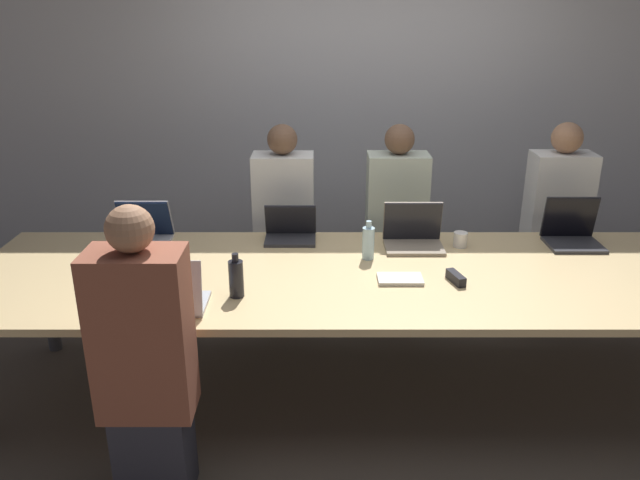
% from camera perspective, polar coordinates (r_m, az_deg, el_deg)
% --- Properties ---
extents(ground_plane, '(24.00, 24.00, 0.00)m').
position_cam_1_polar(ground_plane, '(3.76, 5.39, -13.38)').
color(ground_plane, brown).
extents(curtain_wall, '(12.00, 0.06, 2.80)m').
position_cam_1_polar(curtain_wall, '(4.88, 4.21, 12.41)').
color(curtain_wall, '#ADADB2').
rests_on(curtain_wall, ground_plane).
extents(conference_table, '(4.48, 1.27, 0.74)m').
position_cam_1_polar(conference_table, '(3.42, 5.78, -3.69)').
color(conference_table, '#D6B77F').
rests_on(conference_table, ground_plane).
extents(laptop_far_left, '(0.32, 0.27, 0.26)m').
position_cam_1_polar(laptop_far_left, '(3.93, -15.57, 0.87)').
color(laptop_far_left, '#B7B7BC').
rests_on(laptop_far_left, conference_table).
extents(laptop_far_center, '(0.35, 0.26, 0.26)m').
position_cam_1_polar(laptop_far_center, '(3.77, 8.71, 0.53)').
color(laptop_far_center, gray).
rests_on(laptop_far_center, conference_table).
extents(person_far_center, '(0.40, 0.24, 1.39)m').
position_cam_1_polar(person_far_center, '(4.26, 7.11, 0.93)').
color(person_far_center, '#2D2D38').
rests_on(person_far_center, ground_plane).
extents(cup_far_center, '(0.08, 0.08, 0.09)m').
position_cam_1_polar(cup_far_center, '(3.82, 12.91, 0.02)').
color(cup_far_center, white).
rests_on(cup_far_center, conference_table).
extents(bottle_far_center, '(0.07, 0.07, 0.23)m').
position_cam_1_polar(bottle_far_center, '(3.54, 4.64, -0.24)').
color(bottle_far_center, '#ADD1E0').
rests_on(bottle_far_center, conference_table).
extents(laptop_far_midleft, '(0.31, 0.22, 0.22)m').
position_cam_1_polar(laptop_far_midleft, '(3.83, -2.53, 0.94)').
color(laptop_far_midleft, '#333338').
rests_on(laptop_far_midleft, conference_table).
extents(person_far_midleft, '(0.40, 0.24, 1.39)m').
position_cam_1_polar(person_far_midleft, '(4.23, -3.09, 0.91)').
color(person_far_midleft, '#2D2D38').
rests_on(person_far_midleft, ground_plane).
extents(laptop_far_right, '(0.32, 0.27, 0.28)m').
position_cam_1_polar(laptop_far_right, '(4.06, 22.23, 0.77)').
color(laptop_far_right, '#333338').
rests_on(laptop_far_right, conference_table).
extents(person_far_right, '(0.40, 0.24, 1.40)m').
position_cam_1_polar(person_far_right, '(4.55, 20.84, 1.03)').
color(person_far_right, '#2D2D38').
rests_on(person_far_right, ground_plane).
extents(laptop_near_left, '(0.36, 0.27, 0.27)m').
position_cam_1_polar(laptop_near_left, '(3.03, -13.63, -4.97)').
color(laptop_near_left, '#B7B7BC').
rests_on(laptop_near_left, conference_table).
extents(person_near_left, '(0.40, 0.24, 1.39)m').
position_cam_1_polar(person_near_left, '(2.80, -15.48, -11.04)').
color(person_near_left, '#2D2D38').
rests_on(person_near_left, ground_plane).
extents(bottle_near_left, '(0.07, 0.07, 0.23)m').
position_cam_1_polar(bottle_near_left, '(3.11, -7.48, -3.46)').
color(bottle_near_left, black).
rests_on(bottle_near_left, conference_table).
extents(stapler, '(0.08, 0.16, 0.05)m').
position_cam_1_polar(stapler, '(3.34, 12.50, -3.41)').
color(stapler, black).
rests_on(stapler, conference_table).
extents(notebook, '(0.24, 0.14, 0.02)m').
position_cam_1_polar(notebook, '(3.31, 7.52, -3.57)').
color(notebook, silver).
rests_on(notebook, conference_table).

